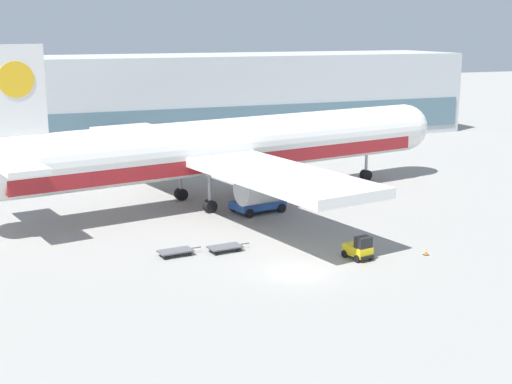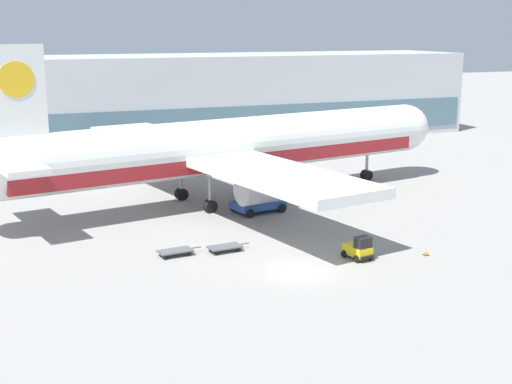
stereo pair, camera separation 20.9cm
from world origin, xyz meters
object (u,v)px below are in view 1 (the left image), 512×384
object	(u,v)px
traffic_cone_near	(426,252)
baggage_dolly_second	(225,247)
scissor_lift_loader	(258,195)
baggage_dolly_lead	(176,251)
airplane_main	(222,149)
baggage_tug_foreground	(359,249)

from	to	relation	value
traffic_cone_near	baggage_dolly_second	bearing A→B (deg)	154.91
scissor_lift_loader	baggage_dolly_lead	bearing A→B (deg)	-148.49
airplane_main	traffic_cone_near	size ratio (longest dim) A/B	97.45
baggage_dolly_lead	traffic_cone_near	xyz separation A→B (m)	(19.36, -7.56, -0.10)
baggage_tug_foreground	scissor_lift_loader	bearing A→B (deg)	176.53
airplane_main	scissor_lift_loader	world-z (taller)	airplane_main
baggage_dolly_lead	baggage_tug_foreground	bearing A→B (deg)	-31.50
traffic_cone_near	airplane_main	bearing A→B (deg)	112.01
airplane_main	baggage_tug_foreground	bearing A→B (deg)	-91.47
scissor_lift_loader	airplane_main	bearing A→B (deg)	98.39
airplane_main	traffic_cone_near	distance (m)	26.25
scissor_lift_loader	baggage_dolly_lead	distance (m)	15.99
baggage_dolly_lead	baggage_dolly_second	distance (m)	4.21
airplane_main	traffic_cone_near	world-z (taller)	airplane_main
scissor_lift_loader	baggage_dolly_second	xyz separation A→B (m)	(-7.50, -11.28, -1.43)
baggage_dolly_lead	scissor_lift_loader	bearing A→B (deg)	36.28
baggage_dolly_second	airplane_main	bearing A→B (deg)	65.01
baggage_dolly_second	scissor_lift_loader	bearing A→B (deg)	49.85
baggage_dolly_lead	airplane_main	bearing A→B (deg)	52.46
airplane_main	scissor_lift_loader	xyz separation A→B (m)	(1.93, -5.40, -4.02)
airplane_main	baggage_tug_foreground	world-z (taller)	airplane_main
scissor_lift_loader	baggage_dolly_lead	size ratio (longest dim) A/B	1.51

